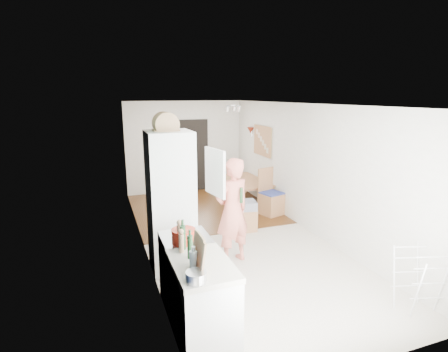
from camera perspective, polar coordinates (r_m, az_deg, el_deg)
room_shell at (r=6.40m, az=1.05°, el=0.41°), size 3.20×7.00×2.50m
floor at (r=6.79m, az=1.01°, el=-9.93°), size 3.20×7.00×0.01m
wood_floor_overlay at (r=8.43m, az=-3.51°, el=-5.23°), size 3.20×3.30×0.01m
sage_wall_panel at (r=3.97m, az=-10.08°, el=1.12°), size 0.02×3.00×1.30m
tile_splashback at (r=3.67m, az=-8.02°, el=-11.34°), size 0.02×1.90×0.50m
doorway_recess at (r=9.77m, az=-5.19°, el=3.31°), size 0.90×0.04×2.00m
base_cabinet at (r=4.08m, az=-3.50°, el=-20.09°), size 0.60×0.90×0.86m
worktop at (r=3.84m, az=-3.60°, el=-14.35°), size 0.62×0.92×0.06m
range_cooker at (r=4.70m, az=-6.20°, el=-15.18°), size 0.60×0.60×0.88m
cooker_top at (r=4.50m, az=-6.35°, el=-10.02°), size 0.60×0.60×0.04m
fridge_housing at (r=5.38m, az=-8.68°, el=-4.16°), size 0.66×0.66×2.15m
fridge_door at (r=5.13m, az=-1.50°, el=0.61°), size 0.14×0.56×0.70m
fridge_interior at (r=5.33m, az=-5.59°, el=1.03°), size 0.02×0.52×0.66m
pinboard at (r=8.69m, az=6.34°, el=5.73°), size 0.03×0.90×0.70m
pinboard_frame at (r=8.69m, az=6.25°, el=5.73°), size 0.00×0.94×0.74m
wall_sconce at (r=9.24m, az=4.35°, el=7.46°), size 0.18×0.18×0.16m
person at (r=5.51m, az=1.38°, el=-4.25°), size 0.85×0.68×2.03m
dining_table at (r=8.86m, az=3.56°, el=-2.68°), size 0.82×1.42×0.49m
dining_chair at (r=7.90m, az=7.78°, el=-2.65°), size 0.55×0.55×1.05m
stool at (r=7.05m, az=3.70°, el=-7.09°), size 0.36×0.36×0.45m
grey_drape at (r=6.92m, az=3.65°, el=-4.77°), size 0.43×0.43×0.17m
drying_rack at (r=5.14m, az=29.09°, el=-14.69°), size 0.51×0.48×0.81m
bread_bin at (r=5.19m, az=-9.53°, el=8.37°), size 0.44×0.43×0.19m
red_casserole at (r=4.28m, az=-6.62°, el=-9.71°), size 0.33×0.33×0.17m
steel_pan at (r=3.47m, az=-4.55°, el=-16.06°), size 0.20×0.20×0.10m
held_bottle at (r=5.39m, az=2.84°, el=-3.15°), size 0.05×0.05×0.24m
bottle_a at (r=3.88m, az=-5.55°, el=-11.46°), size 0.07×0.07×0.27m
bottle_b at (r=4.09m, az=-6.72°, el=-9.94°), size 0.08×0.08×0.29m
bottle_c at (r=3.64m, az=-4.97°, el=-13.63°), size 0.10×0.10×0.21m
pepper_mill_front at (r=4.04m, az=-6.99°, el=-10.83°), size 0.07×0.07×0.22m
pepper_mill_back at (r=4.22m, az=-7.23°, el=-9.55°), size 0.08×0.08×0.24m
chopping_boards at (r=3.57m, az=-4.18°, el=-12.54°), size 0.14×0.29×0.39m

